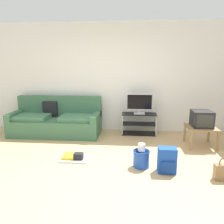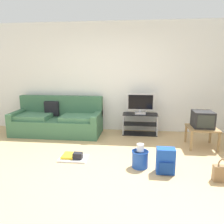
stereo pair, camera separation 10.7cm
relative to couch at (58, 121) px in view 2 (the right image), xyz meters
The scene contains 11 objects.
ground_plane 2.35m from the couch, 56.07° to the right, with size 9.00×9.80×0.02m, color tan.
wall_back 1.74m from the couch, 21.63° to the left, with size 9.00×0.10×2.70m, color white.
couch is the anchor object (origin of this frame).
tv_stand 2.02m from the couch, ahead, with size 0.83×0.37×0.51m.
flat_tv 2.06m from the couch, ahead, with size 0.64×0.22×0.49m.
side_table 3.31m from the couch, ahead, with size 0.57×0.57×0.42m.
crt_tv 3.32m from the couch, ahead, with size 0.39×0.43×0.33m.
backpack 3.00m from the couch, 37.15° to the right, with size 0.28×0.26×0.40m.
handbag 3.76m from the couch, 31.84° to the right, with size 0.29×0.11×0.36m.
cleaning_bucket 2.60m from the couch, 39.67° to the right, with size 0.28×0.28×0.40m.
floor_tray 1.71m from the couch, 61.17° to the right, with size 0.50×0.35×0.14m.
Camera 2 is at (0.62, -3.11, 1.64)m, focal length 35.07 mm.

